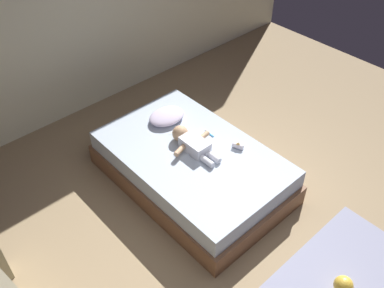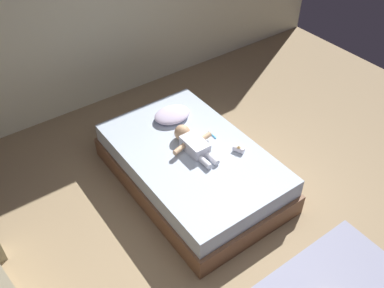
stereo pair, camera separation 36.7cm
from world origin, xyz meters
TOP-DOWN VIEW (x-y plane):
  - ground_plane at (0.00, 0.00)m, footprint 8.00×8.00m
  - wall_behind_bed at (0.00, 3.00)m, footprint 8.00×0.12m
  - bed at (0.19, 0.93)m, footprint 1.32×2.07m
  - pillow at (0.34, 1.52)m, footprint 0.43×0.33m
  - baby at (0.22, 0.98)m, footprint 0.49×0.63m
  - toothbrush at (0.52, 1.02)m, footprint 0.02×0.14m
  - rug at (0.37, -0.89)m, footprint 1.53×0.92m
  - toy_ball at (0.26, -0.94)m, footprint 0.17×0.17m
  - baby_bottle at (0.58, 0.64)m, footprint 0.10×0.13m

SIDE VIEW (x-z plane):
  - ground_plane at x=0.00m, z-range 0.00..0.00m
  - rug at x=0.37m, z-range 0.00..0.01m
  - toy_ball at x=0.26m, z-range 0.01..0.18m
  - bed at x=0.19m, z-range 0.00..0.45m
  - toothbrush at x=0.52m, z-range 0.45..0.48m
  - baby_bottle at x=0.58m, z-range 0.45..0.53m
  - pillow at x=0.34m, z-range 0.46..0.56m
  - baby at x=0.22m, z-range 0.44..0.61m
  - wall_behind_bed at x=0.00m, z-range 0.00..2.75m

